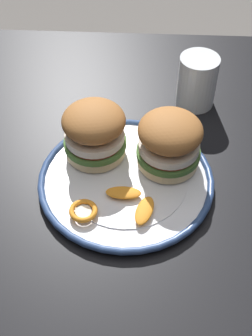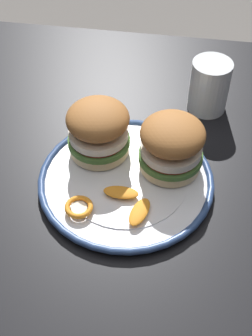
# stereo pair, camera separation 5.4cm
# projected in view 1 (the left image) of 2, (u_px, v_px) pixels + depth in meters

# --- Properties ---
(dining_table) EXTENTS (1.34, 1.06, 0.71)m
(dining_table) POSITION_uv_depth(u_px,v_px,m) (113.00, 231.00, 0.82)
(dining_table) COLOR black
(dining_table) RESTS_ON ground
(dinner_plate) EXTENTS (0.30, 0.30, 0.02)m
(dinner_plate) POSITION_uv_depth(u_px,v_px,m) (126.00, 180.00, 0.78)
(dinner_plate) COLOR white
(dinner_plate) RESTS_ON dining_table
(sandwich_half_left) EXTENTS (0.12, 0.12, 0.10)m
(sandwich_half_left) POSITION_uv_depth(u_px,v_px,m) (94.00, 131.00, 0.78)
(sandwich_half_left) COLOR beige
(sandwich_half_left) RESTS_ON dinner_plate
(sandwich_half_right) EXTENTS (0.12, 0.12, 0.10)m
(sandwich_half_right) POSITION_uv_depth(u_px,v_px,m) (169.00, 141.00, 0.76)
(sandwich_half_right) COLOR beige
(sandwich_half_right) RESTS_ON dinner_plate
(orange_peel_curled) EXTENTS (0.05, 0.05, 0.01)m
(orange_peel_curled) POSITION_uv_depth(u_px,v_px,m) (83.00, 211.00, 0.72)
(orange_peel_curled) COLOR orange
(orange_peel_curled) RESTS_ON dinner_plate
(orange_peel_strip_long) EXTENTS (0.06, 0.03, 0.01)m
(orange_peel_strip_long) POSITION_uv_depth(u_px,v_px,m) (123.00, 193.00, 0.75)
(orange_peel_strip_long) COLOR orange
(orange_peel_strip_long) RESTS_ON dinner_plate
(orange_peel_strip_short) EXTENTS (0.04, 0.06, 0.01)m
(orange_peel_strip_short) POSITION_uv_depth(u_px,v_px,m) (145.00, 210.00, 0.72)
(orange_peel_strip_short) COLOR orange
(orange_peel_strip_short) RESTS_ON dinner_plate
(drinking_glass) EXTENTS (0.08, 0.08, 0.11)m
(drinking_glass) POSITION_uv_depth(u_px,v_px,m) (197.00, 84.00, 0.91)
(drinking_glass) COLOR white
(drinking_glass) RESTS_ON dining_table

